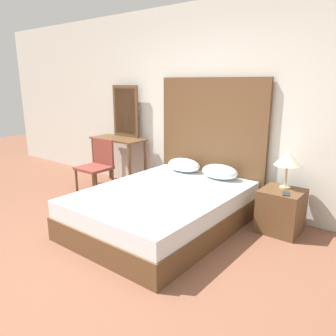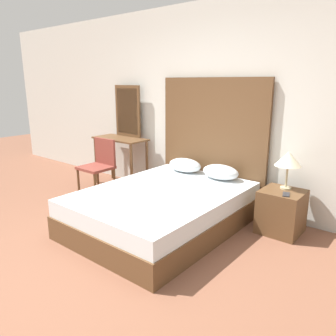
{
  "view_description": "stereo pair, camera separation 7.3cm",
  "coord_description": "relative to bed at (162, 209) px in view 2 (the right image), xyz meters",
  "views": [
    {
      "loc": [
        2.23,
        -1.51,
        1.68
      ],
      "look_at": [
        -0.04,
        1.4,
        0.7
      ],
      "focal_mm": 35.0,
      "sensor_mm": 36.0,
      "label": 1
    },
    {
      "loc": [
        2.29,
        -1.46,
        1.68
      ],
      "look_at": [
        -0.04,
        1.4,
        0.7
      ],
      "focal_mm": 35.0,
      "sensor_mm": 36.0,
      "label": 2
    }
  ],
  "objects": [
    {
      "name": "ground_plane",
      "position": [
        0.04,
        -1.29,
        -0.22
      ],
      "size": [
        16.0,
        16.0,
        0.0
      ],
      "primitive_type": "plane",
      "color": "brown"
    },
    {
      "name": "wall_back",
      "position": [
        0.04,
        1.13,
        1.13
      ],
      "size": [
        10.0,
        0.06,
        2.7
      ],
      "color": "silver",
      "rests_on": "ground_plane"
    },
    {
      "name": "bed",
      "position": [
        0.0,
        0.0,
        0.0
      ],
      "size": [
        1.54,
        2.06,
        0.45
      ],
      "color": "brown",
      "rests_on": "ground_plane"
    },
    {
      "name": "headboard",
      "position": [
        0.0,
        1.06,
        0.64
      ],
      "size": [
        1.61,
        0.05,
        1.73
      ],
      "color": "brown",
      "rests_on": "ground_plane"
    },
    {
      "name": "pillow_left",
      "position": [
        -0.29,
        0.83,
        0.32
      ],
      "size": [
        0.49,
        0.31,
        0.19
      ],
      "color": "silver",
      "rests_on": "bed"
    },
    {
      "name": "pillow_right",
      "position": [
        0.29,
        0.83,
        0.32
      ],
      "size": [
        0.49,
        0.31,
        0.19
      ],
      "color": "silver",
      "rests_on": "bed"
    },
    {
      "name": "phone_on_bed",
      "position": [
        0.06,
        0.18,
        0.23
      ],
      "size": [
        0.16,
        0.14,
        0.01
      ],
      "color": "#B7B7BC",
      "rests_on": "bed"
    },
    {
      "name": "nightstand",
      "position": [
        1.14,
        0.74,
        0.03
      ],
      "size": [
        0.45,
        0.45,
        0.5
      ],
      "color": "brown",
      "rests_on": "ground_plane"
    },
    {
      "name": "table_lamp",
      "position": [
        1.13,
        0.83,
        0.62
      ],
      "size": [
        0.29,
        0.29,
        0.43
      ],
      "color": "tan",
      "rests_on": "nightstand"
    },
    {
      "name": "phone_on_nightstand",
      "position": [
        1.21,
        0.63,
        0.28
      ],
      "size": [
        0.11,
        0.16,
        0.01
      ],
      "color": "#232328",
      "rests_on": "nightstand"
    },
    {
      "name": "vanity_desk",
      "position": [
        -1.57,
        0.81,
        0.41
      ],
      "size": [
        0.92,
        0.43,
        0.8
      ],
      "color": "brown",
      "rests_on": "ground_plane"
    },
    {
      "name": "vanity_mirror",
      "position": [
        -1.57,
        1.0,
        0.99
      ],
      "size": [
        0.54,
        0.03,
        0.83
      ],
      "color": "brown",
      "rests_on": "vanity_desk"
    },
    {
      "name": "chair",
      "position": [
        -1.57,
        0.36,
        0.25
      ],
      "size": [
        0.46,
        0.43,
        0.83
      ],
      "color": "brown",
      "rests_on": "ground_plane"
    }
  ]
}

